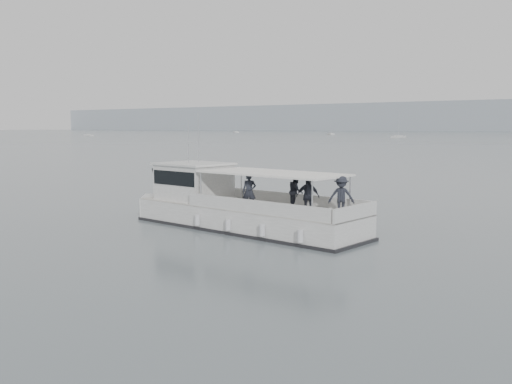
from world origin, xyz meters
The scene contains 2 objects.
ground centered at (0.00, 0.00, 0.00)m, with size 1400.00×1400.00×0.00m, color slate.
tour_boat centered at (-5.11, 1.89, 0.83)m, with size 12.21×4.09×5.08m.
Camera 1 is at (9.83, -17.16, 4.26)m, focal length 40.00 mm.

